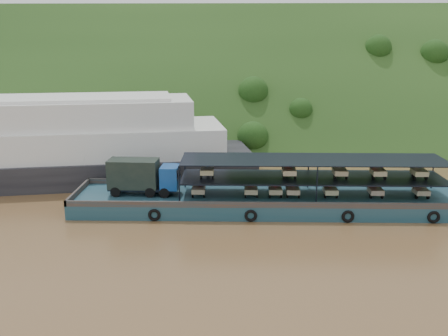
{
  "coord_description": "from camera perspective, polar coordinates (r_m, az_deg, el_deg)",
  "views": [
    {
      "loc": [
        -1.06,
        -41.33,
        14.74
      ],
      "look_at": [
        -2.0,
        3.0,
        3.2
      ],
      "focal_mm": 40.0,
      "sensor_mm": 36.0,
      "label": 1
    }
  ],
  "objects": [
    {
      "name": "ground",
      "position": [
        43.89,
        2.54,
        -5.05
      ],
      "size": [
        160.0,
        160.0,
        0.0
      ],
      "primitive_type": "plane",
      "color": "brown",
      "rests_on": "ground"
    },
    {
      "name": "passenger_ferry",
      "position": [
        56.18,
        -19.66,
        2.55
      ],
      "size": [
        45.14,
        18.72,
        8.89
      ],
      "rotation": [
        0.0,
        0.0,
        0.18
      ],
      "color": "black",
      "rests_on": "ground"
    },
    {
      "name": "cargo_barge",
      "position": [
        44.65,
        4.61,
        -3.27
      ],
      "size": [
        35.0,
        7.18,
        4.54
      ],
      "color": "#153D4C",
      "rests_on": "ground"
    },
    {
      "name": "hillside",
      "position": [
        78.73,
        1.97,
        3.79
      ],
      "size": [
        140.0,
        39.6,
        39.6
      ],
      "primitive_type": "cube",
      "rotation": [
        0.79,
        0.0,
        0.0
      ],
      "color": "#1A3413",
      "rests_on": "ground"
    }
  ]
}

